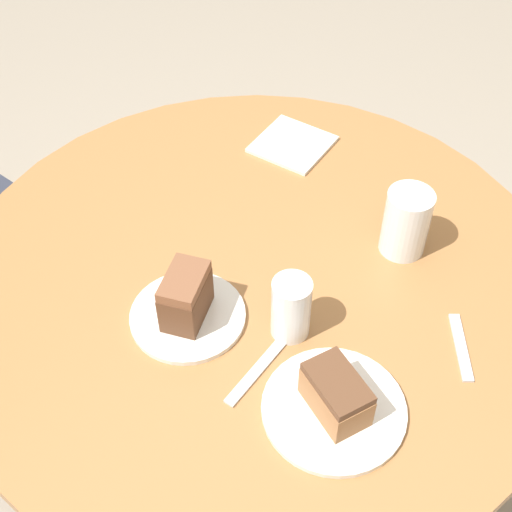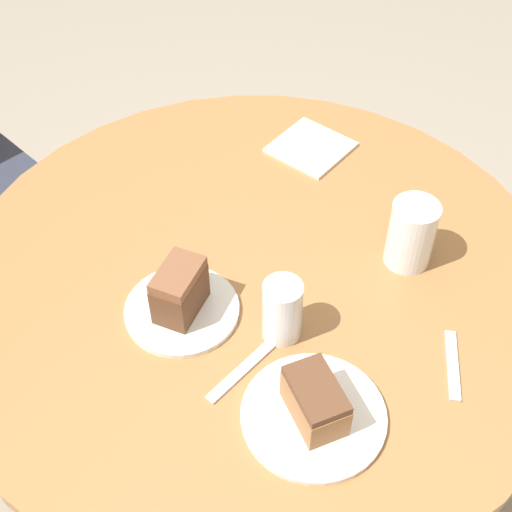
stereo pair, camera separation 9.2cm
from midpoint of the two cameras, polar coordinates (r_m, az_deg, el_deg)
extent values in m
plane|color=gray|center=(1.87, -1.47, -16.14)|extent=(8.00, 8.00, 0.00)
cylinder|color=#9E6B3D|center=(1.86, -1.47, -15.96)|extent=(0.57, 0.57, 0.03)
cylinder|color=#9E6B3D|center=(1.56, -1.71, -10.19)|extent=(0.10, 0.10, 0.66)
cylinder|color=#9E6B3D|center=(1.29, -2.05, -1.76)|extent=(1.10, 1.10, 0.03)
cylinder|color=olive|center=(1.97, -14.97, -2.69)|extent=(0.04, 0.04, 0.44)
cylinder|color=silver|center=(1.10, 3.82, -12.23)|extent=(0.22, 0.22, 0.01)
cylinder|color=silver|center=(1.21, -7.66, -4.87)|extent=(0.20, 0.20, 0.01)
cube|color=#9E6B42|center=(1.07, 3.91, -11.29)|extent=(0.11, 0.12, 0.06)
cube|color=brown|center=(1.04, 4.02, -10.23)|extent=(0.10, 0.12, 0.01)
cube|color=brown|center=(1.18, -7.86, -3.59)|extent=(0.11, 0.09, 0.08)
cube|color=brown|center=(1.14, -8.10, -2.09)|extent=(0.11, 0.09, 0.02)
cylinder|color=silver|center=(1.16, 0.51, -4.99)|extent=(0.06, 0.06, 0.07)
cylinder|color=white|center=(1.15, 0.52, -4.27)|extent=(0.06, 0.06, 0.12)
cylinder|color=silver|center=(1.31, 9.78, 1.74)|extent=(0.07, 0.07, 0.07)
cylinder|color=white|center=(1.29, 9.93, 2.60)|extent=(0.08, 0.08, 0.13)
cube|color=silver|center=(1.54, 1.21, 8.88)|extent=(0.15, 0.15, 0.01)
cube|color=silver|center=(1.15, -1.96, -8.92)|extent=(0.17, 0.02, 0.00)
cube|color=silver|center=(1.20, 13.97, -7.17)|extent=(0.12, 0.09, 0.00)
camera|label=1|loc=(0.05, -92.12, -2.26)|focal=50.00mm
camera|label=2|loc=(0.05, 87.88, 2.26)|focal=50.00mm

